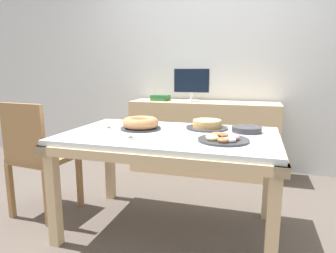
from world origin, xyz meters
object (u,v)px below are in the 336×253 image
at_px(computer_monitor, 192,85).
at_px(plate_stack, 247,129).
at_px(tealight_right_edge, 109,128).
at_px(chair, 37,154).
at_px(book_stack, 160,98).
at_px(cake_golden_bundt, 141,123).
at_px(tealight_near_cakes, 243,126).
at_px(cake_chocolate_round, 207,125).
at_px(tealight_near_front, 131,138).
at_px(pastry_platter, 223,139).

xyz_separation_m(computer_monitor, plate_stack, (0.66, -1.17, -0.26)).
relative_size(computer_monitor, tealight_right_edge, 10.60).
bearing_deg(tealight_right_edge, chair, -171.64).
height_order(chair, plate_stack, chair).
xyz_separation_m(book_stack, tealight_right_edge, (0.03, -1.35, -0.11)).
relative_size(computer_monitor, cake_golden_bundt, 1.39).
distance_m(book_stack, tealight_near_cakes, 1.42).
relative_size(cake_chocolate_round, plate_stack, 1.52).
bearing_deg(chair, computer_monitor, 56.87).
height_order(cake_chocolate_round, tealight_right_edge, cake_chocolate_round).
height_order(chair, computer_monitor, computer_monitor).
bearing_deg(tealight_near_front, tealight_near_cakes, 43.02).
height_order(book_stack, tealight_right_edge, book_stack).
xyz_separation_m(cake_golden_bundt, tealight_right_edge, (-0.23, -0.07, -0.03)).
bearing_deg(book_stack, pastry_platter, -59.00).
bearing_deg(cake_golden_bundt, plate_stack, 8.42).
distance_m(plate_stack, tealight_right_edge, 1.02).
height_order(chair, cake_chocolate_round, chair).
bearing_deg(book_stack, cake_golden_bundt, -78.52).
bearing_deg(book_stack, tealight_right_edge, -88.65).
relative_size(computer_monitor, book_stack, 2.00).
relative_size(chair, tealight_near_front, 23.50).
xyz_separation_m(chair, tealight_near_front, (0.90, -0.18, 0.23)).
bearing_deg(computer_monitor, cake_golden_bundt, -94.95).
bearing_deg(pastry_platter, cake_chocolate_round, 113.27).
height_order(book_stack, pastry_platter, book_stack).
distance_m(book_stack, cake_chocolate_round, 1.34).
relative_size(book_stack, cake_golden_bundt, 0.70).
bearing_deg(cake_golden_bundt, computer_monitor, 85.05).
distance_m(cake_chocolate_round, tealight_near_cakes, 0.29).
bearing_deg(computer_monitor, tealight_near_cakes, -57.94).
bearing_deg(tealight_near_front, plate_stack, 32.89).
bearing_deg(pastry_platter, tealight_near_front, -167.65).
relative_size(cake_chocolate_round, tealight_right_edge, 7.98).
bearing_deg(plate_stack, computer_monitor, 119.51).
distance_m(book_stack, plate_stack, 1.56).
xyz_separation_m(chair, cake_chocolate_round, (1.31, 0.32, 0.25)).
bearing_deg(cake_golden_bundt, pastry_platter, -18.64).
bearing_deg(chair, tealight_right_edge, 8.36).
distance_m(computer_monitor, pastry_platter, 1.61).
bearing_deg(cake_chocolate_round, tealight_near_front, -128.92).
relative_size(chair, tealight_right_edge, 23.50).
bearing_deg(tealight_near_cakes, computer_monitor, 122.06).
relative_size(chair, cake_golden_bundt, 3.09).
relative_size(cake_chocolate_round, pastry_platter, 0.99).
height_order(computer_monitor, book_stack, computer_monitor).
bearing_deg(tealight_near_front, chair, 168.55).
distance_m(chair, cake_golden_bundt, 0.88).
height_order(plate_stack, tealight_right_edge, plate_stack).
relative_size(book_stack, plate_stack, 1.01).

